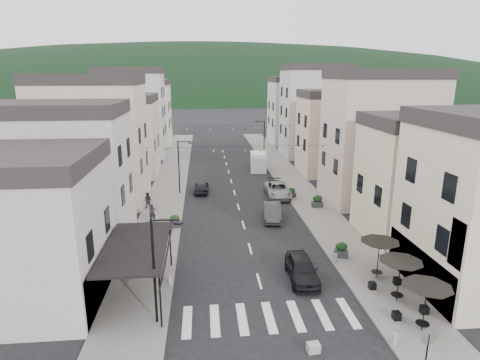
# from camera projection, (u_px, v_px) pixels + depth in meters

# --- Properties ---
(ground) EXTENTS (700.00, 700.00, 0.00)m
(ground) POSITION_uv_depth(u_px,v_px,m) (276.00, 340.00, 20.18)
(ground) COLOR black
(ground) RESTS_ON ground
(sidewalk_left) EXTENTS (4.00, 76.00, 0.12)m
(sidewalk_left) POSITION_uv_depth(u_px,v_px,m) (171.00, 180.00, 50.27)
(sidewalk_left) COLOR slate
(sidewalk_left) RESTS_ON ground
(sidewalk_right) EXTENTS (4.00, 76.00, 0.12)m
(sidewalk_right) POSITION_uv_depth(u_px,v_px,m) (289.00, 177.00, 51.63)
(sidewalk_right) COLOR slate
(sidewalk_right) RESTS_ON ground
(hill_backdrop) EXTENTS (640.00, 360.00, 70.00)m
(hill_backdrop) POSITION_uv_depth(u_px,v_px,m) (206.00, 91.00, 308.80)
(hill_backdrop) COLOR black
(hill_backdrop) RESTS_ON ground
(boutique_awning) EXTENTS (3.77, 7.50, 3.28)m
(boutique_awning) POSITION_uv_depth(u_px,v_px,m) (140.00, 248.00, 23.54)
(boutique_awning) COLOR black
(boutique_awning) RESTS_ON ground
(buildings_row_left) EXTENTS (10.20, 54.16, 14.00)m
(buildings_row_left) POSITION_uv_depth(u_px,v_px,m) (119.00, 127.00, 53.62)
(buildings_row_left) COLOR #B2AEA3
(buildings_row_left) RESTS_ON ground
(buildings_row_right) EXTENTS (10.20, 54.16, 14.50)m
(buildings_row_right) POSITION_uv_depth(u_px,v_px,m) (333.00, 124.00, 55.07)
(buildings_row_right) COLOR beige
(buildings_row_right) RESTS_ON ground
(cafe_terrace) EXTENTS (2.50, 8.10, 2.53)m
(cafe_terrace) POSITION_uv_depth(u_px,v_px,m) (400.00, 266.00, 22.96)
(cafe_terrace) COLOR black
(cafe_terrace) RESTS_ON ground
(streetlamp_left_near) EXTENTS (1.70, 0.56, 6.00)m
(streetlamp_left_near) POSITION_uv_depth(u_px,v_px,m) (159.00, 260.00, 20.63)
(streetlamp_left_near) COLOR black
(streetlamp_left_near) RESTS_ON ground
(streetlamp_left_far) EXTENTS (1.70, 0.56, 6.00)m
(streetlamp_left_far) POSITION_uv_depth(u_px,v_px,m) (181.00, 162.00, 43.72)
(streetlamp_left_far) COLOR black
(streetlamp_left_far) RESTS_ON ground
(streetlamp_right_far) EXTENTS (1.70, 0.56, 6.00)m
(streetlamp_right_far) POSITION_uv_depth(u_px,v_px,m) (262.00, 136.00, 62.09)
(streetlamp_right_far) COLOR black
(streetlamp_right_far) RESTS_ON ground
(traffic_sign) EXTENTS (0.70, 0.07, 2.70)m
(traffic_sign) POSITION_uv_depth(u_px,v_px,m) (428.00, 346.00, 16.84)
(traffic_sign) COLOR black
(traffic_sign) RESTS_ON ground
(bollards) EXTENTS (11.66, 10.26, 0.60)m
(bollards) POSITION_uv_depth(u_px,v_px,m) (260.00, 279.00, 25.36)
(bollards) COLOR gray
(bollards) RESTS_ON ground
(bunting_near) EXTENTS (19.00, 0.28, 0.62)m
(bunting_near) POSITION_uv_depth(u_px,v_px,m) (237.00, 150.00, 39.89)
(bunting_near) COLOR black
(bunting_near) RESTS_ON ground
(bunting_far) EXTENTS (19.00, 0.28, 0.62)m
(bunting_far) POSITION_uv_depth(u_px,v_px,m) (227.00, 129.00, 55.28)
(bunting_far) COLOR black
(bunting_far) RESTS_ON ground
(parked_car_a) EXTENTS (1.94, 4.49, 1.51)m
(parked_car_a) POSITION_uv_depth(u_px,v_px,m) (302.00, 269.00, 26.01)
(parked_car_a) COLOR black
(parked_car_a) RESTS_ON ground
(parked_car_b) EXTENTS (2.13, 4.57, 1.45)m
(parked_car_b) POSITION_uv_depth(u_px,v_px,m) (272.00, 212.00, 36.81)
(parked_car_b) COLOR #343537
(parked_car_b) RESTS_ON ground
(parked_car_c) EXTENTS (2.61, 5.45, 1.50)m
(parked_car_c) POSITION_uv_depth(u_px,v_px,m) (278.00, 190.00, 43.66)
(parked_car_c) COLOR #95999E
(parked_car_c) RESTS_ON ground
(parked_car_d) EXTENTS (2.15, 4.65, 1.32)m
(parked_car_d) POSITION_uv_depth(u_px,v_px,m) (276.00, 188.00, 44.72)
(parked_car_d) COLOR black
(parked_car_d) RESTS_ON ground
(parked_car_e) EXTENTS (1.72, 3.98, 1.34)m
(parked_car_e) POSITION_uv_depth(u_px,v_px,m) (201.00, 187.00, 45.17)
(parked_car_e) COLOR black
(parked_car_e) RESTS_ON ground
(delivery_van) EXTENTS (2.63, 5.44, 2.51)m
(delivery_van) POSITION_uv_depth(u_px,v_px,m) (258.00, 161.00, 55.70)
(delivery_van) COLOR silver
(delivery_van) RESTS_ON ground
(pedestrian_a) EXTENTS (0.71, 0.57, 1.68)m
(pedestrian_a) POSITION_uv_depth(u_px,v_px,m) (152.00, 213.00, 35.73)
(pedestrian_a) COLOR black
(pedestrian_a) RESTS_ON sidewalk_left
(pedestrian_b) EXTENTS (0.94, 0.82, 1.65)m
(pedestrian_b) POSITION_uv_depth(u_px,v_px,m) (148.00, 201.00, 39.27)
(pedestrian_b) COLOR black
(pedestrian_b) RESTS_ON sidewalk_left
(concrete_block_b) EXTENTS (0.65, 0.52, 0.45)m
(concrete_block_b) POSITION_uv_depth(u_px,v_px,m) (313.00, 348.00, 19.31)
(concrete_block_b) COLOR #A1A099
(concrete_block_b) RESTS_ON ground
(planter_la) EXTENTS (1.18, 0.69, 1.28)m
(planter_la) POSITION_uv_depth(u_px,v_px,m) (149.00, 229.00, 32.63)
(planter_la) COLOR #2E2D30
(planter_la) RESTS_ON sidewalk_left
(planter_lb) EXTENTS (1.02, 0.61, 1.10)m
(planter_lb) POSITION_uv_depth(u_px,v_px,m) (175.00, 221.00, 34.64)
(planter_lb) COLOR #29292B
(planter_lb) RESTS_ON sidewalk_left
(planter_ra) EXTENTS (1.14, 0.86, 1.13)m
(planter_ra) POSITION_uv_depth(u_px,v_px,m) (341.00, 250.00, 28.98)
(planter_ra) COLOR #333336
(planter_ra) RESTS_ON sidewalk_right
(planter_rb) EXTENTS (1.13, 0.69, 1.22)m
(planter_rb) POSITION_uv_depth(u_px,v_px,m) (317.00, 201.00, 39.87)
(planter_rb) COLOR #2F2F32
(planter_rb) RESTS_ON sidewalk_right
(planter_rc) EXTENTS (1.03, 0.83, 1.02)m
(planter_rc) POSITION_uv_depth(u_px,v_px,m) (292.00, 192.00, 43.18)
(planter_rc) COLOR #29292B
(planter_rc) RESTS_ON sidewalk_right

